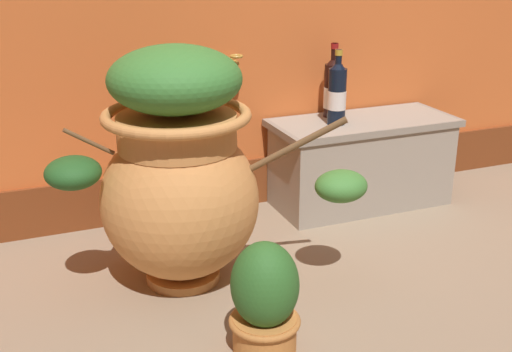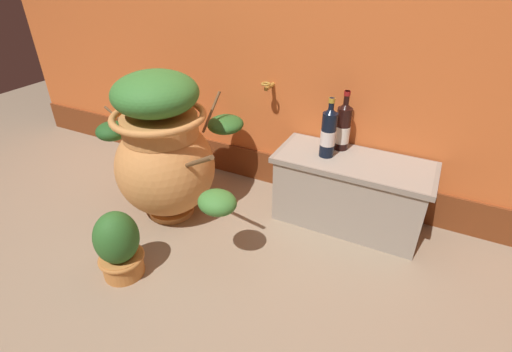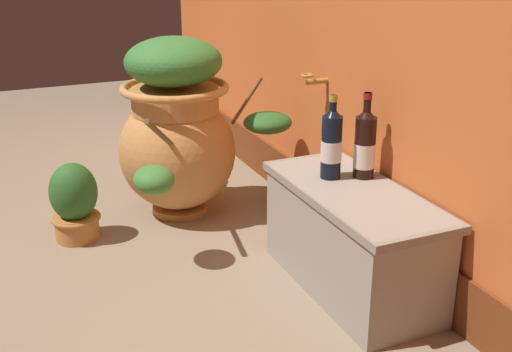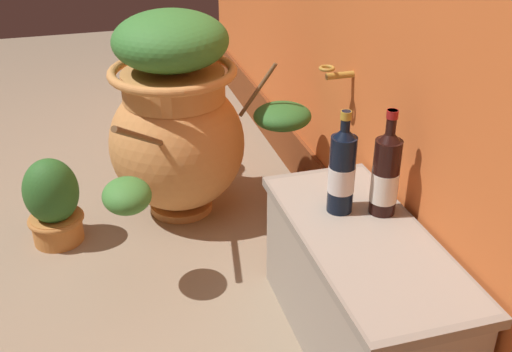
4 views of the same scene
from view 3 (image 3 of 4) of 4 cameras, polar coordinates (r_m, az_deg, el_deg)
The scene contains 6 objects.
ground_plane at distance 2.68m, azimuth -14.35°, elevation -8.70°, with size 7.00×7.00×0.00m, color gray.
terracotta_urn at distance 3.07m, azimuth -6.84°, elevation 4.01°, with size 1.03×0.83×0.84m.
stone_ledge at distance 2.47m, azimuth 8.37°, elevation -5.22°, with size 0.83×0.36×0.40m.
wine_bottle_left at distance 2.46m, azimuth 6.60°, elevation 2.91°, with size 0.08×0.08×0.32m.
wine_bottle_middle at distance 2.49m, azimuth 9.48°, elevation 2.78°, with size 0.08×0.08×0.33m.
potted_shrub at distance 2.96m, azimuth -15.55°, elevation -2.25°, with size 0.21×0.21×0.35m.
Camera 3 is at (2.33, -0.30, 1.29)m, focal length 45.90 mm.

